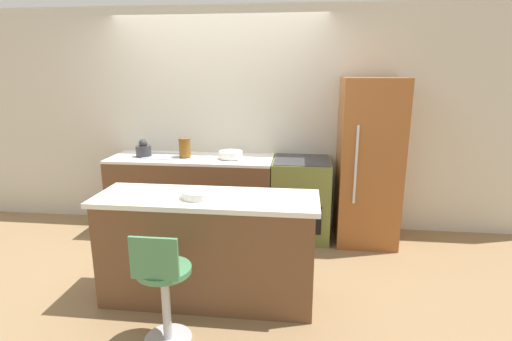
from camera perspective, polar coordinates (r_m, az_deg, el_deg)
name	(u,v)px	position (r m, az deg, el deg)	size (l,w,h in m)	color
ground_plane	(211,243)	(4.57, -6.51, -10.28)	(14.00, 14.00, 0.00)	#8E704C
wall_back	(221,120)	(4.87, -5.07, 7.26)	(8.00, 0.06, 2.60)	beige
back_counter	(193,195)	(4.78, -9.04, -3.41)	(1.88, 0.64, 0.91)	brown
kitchen_island	(208,248)	(3.39, -6.88, -10.94)	(1.80, 0.59, 0.90)	brown
oven_range	(301,198)	(4.61, 6.43, -3.98)	(0.64, 0.66, 0.91)	olive
refrigerator	(368,162)	(4.53, 15.74, 1.17)	(0.64, 0.69, 1.81)	#995628
stool_chair	(164,290)	(2.92, -13.05, -16.29)	(0.38, 0.38, 0.87)	#B7B7BC
kettle	(143,149)	(4.81, -15.78, 2.93)	(0.18, 0.18, 0.20)	#333338
mixing_bowl	(231,155)	(4.53, -3.63, 2.29)	(0.27, 0.27, 0.08)	white
canister_jar	(185,148)	(4.64, -10.15, 3.24)	(0.14, 0.14, 0.22)	brown
fruit_bowl	(199,194)	(3.19, -8.19, -3.33)	(0.27, 0.27, 0.06)	white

